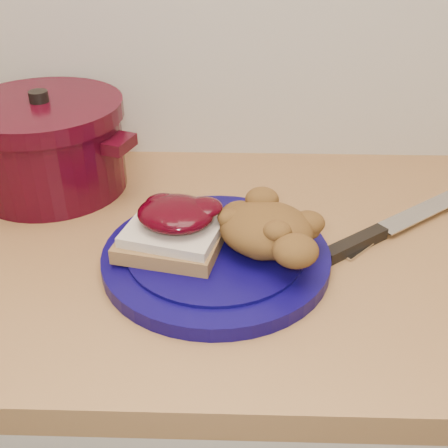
{
  "coord_description": "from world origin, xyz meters",
  "views": [
    {
      "loc": [
        0.05,
        0.84,
        1.34
      ],
      "look_at": [
        0.03,
        1.47,
        0.95
      ],
      "focal_mm": 45.0,
      "sensor_mm": 36.0,
      "label": 1
    }
  ],
  "objects_px": {
    "pepper_grinder": "(31,141)",
    "plate": "(216,257)",
    "chef_knife": "(375,234)",
    "butter_knife": "(378,237)",
    "dutch_oven": "(47,145)"
  },
  "relations": [
    {
      "from": "butter_knife",
      "to": "chef_knife",
      "type": "bearing_deg",
      "value": 157.7
    },
    {
      "from": "chef_knife",
      "to": "butter_knife",
      "type": "height_order",
      "value": "chef_knife"
    },
    {
      "from": "pepper_grinder",
      "to": "butter_knife",
      "type": "bearing_deg",
      "value": -18.8
    },
    {
      "from": "plate",
      "to": "chef_knife",
      "type": "relative_size",
      "value": 1.19
    },
    {
      "from": "plate",
      "to": "pepper_grinder",
      "type": "distance_m",
      "value": 0.41
    },
    {
      "from": "dutch_oven",
      "to": "pepper_grinder",
      "type": "xyz_separation_m",
      "value": [
        -0.04,
        0.04,
        -0.01
      ]
    },
    {
      "from": "pepper_grinder",
      "to": "plate",
      "type": "bearing_deg",
      "value": -38.39
    },
    {
      "from": "butter_knife",
      "to": "pepper_grinder",
      "type": "distance_m",
      "value": 0.59
    },
    {
      "from": "chef_knife",
      "to": "dutch_oven",
      "type": "relative_size",
      "value": 0.79
    },
    {
      "from": "chef_knife",
      "to": "butter_knife",
      "type": "xyz_separation_m",
      "value": [
        0.01,
        0.0,
        -0.01
      ]
    },
    {
      "from": "chef_knife",
      "to": "pepper_grinder",
      "type": "xyz_separation_m",
      "value": [
        -0.55,
        0.19,
        0.05
      ]
    },
    {
      "from": "plate",
      "to": "dutch_oven",
      "type": "height_order",
      "value": "dutch_oven"
    },
    {
      "from": "pepper_grinder",
      "to": "dutch_oven",
      "type": "bearing_deg",
      "value": -45.44
    },
    {
      "from": "plate",
      "to": "dutch_oven",
      "type": "xyz_separation_m",
      "value": [
        -0.28,
        0.21,
        0.06
      ]
    },
    {
      "from": "dutch_oven",
      "to": "pepper_grinder",
      "type": "bearing_deg",
      "value": 134.56
    }
  ]
}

